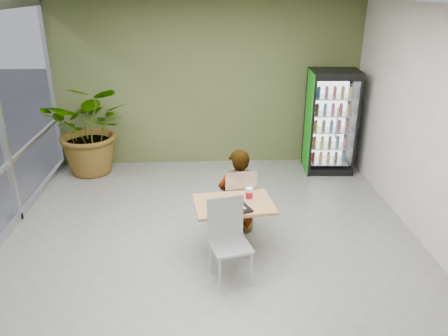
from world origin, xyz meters
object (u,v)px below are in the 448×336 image
(dining_table, at_px, (234,217))
(chair_far, at_px, (239,195))
(beverage_fridge, at_px, (331,122))
(soda_cup, at_px, (249,194))
(potted_plant, at_px, (91,128))
(seated_woman, at_px, (238,200))
(cafeteria_tray, at_px, (233,209))
(chair_near, at_px, (228,233))

(dining_table, xyz_separation_m, chair_far, (0.12, 0.52, 0.06))
(dining_table, height_order, beverage_fridge, beverage_fridge)
(dining_table, bearing_deg, beverage_fridge, 53.92)
(soda_cup, distance_m, potted_plant, 3.96)
(seated_woman, bearing_deg, beverage_fridge, -140.11)
(seated_woman, xyz_separation_m, potted_plant, (-2.62, 2.36, 0.40))
(chair_far, xyz_separation_m, beverage_fridge, (1.94, 2.30, 0.39))
(soda_cup, bearing_deg, beverage_fridge, 56.13)
(chair_far, bearing_deg, dining_table, 68.38)
(soda_cup, relative_size, cafeteria_tray, 0.40)
(dining_table, height_order, chair_far, chair_far)
(dining_table, height_order, chair_near, chair_near)
(chair_far, distance_m, beverage_fridge, 3.04)
(seated_woman, xyz_separation_m, beverage_fridge, (1.96, 2.25, 0.49))
(chair_near, relative_size, soda_cup, 5.99)
(beverage_fridge, distance_m, potted_plant, 4.58)
(seated_woman, relative_size, cafeteria_tray, 3.64)
(chair_far, height_order, cafeteria_tray, chair_far)
(chair_far, relative_size, potted_plant, 0.57)
(dining_table, xyz_separation_m, seated_woman, (0.10, 0.58, -0.04))
(chair_near, xyz_separation_m, cafeteria_tray, (0.08, 0.32, 0.15))
(potted_plant, bearing_deg, dining_table, -49.39)
(chair_near, xyz_separation_m, seated_woman, (0.21, 1.11, -0.12))
(seated_woman, bearing_deg, dining_table, 71.17)
(chair_far, distance_m, soda_cup, 0.52)
(potted_plant, bearing_deg, beverage_fridge, -1.38)
(chair_near, bearing_deg, seated_woman, 64.99)
(soda_cup, bearing_deg, chair_near, -117.98)
(cafeteria_tray, bearing_deg, potted_plant, 128.39)
(cafeteria_tray, xyz_separation_m, potted_plant, (-2.49, 3.14, 0.13))
(cafeteria_tray, bearing_deg, soda_cup, 49.78)
(dining_table, xyz_separation_m, potted_plant, (-2.52, 2.94, 0.35))
(chair_near, height_order, cafeteria_tray, chair_near)
(chair_near, bearing_deg, dining_table, 64.12)
(chair_far, xyz_separation_m, seated_woman, (-0.02, 0.06, -0.10))
(chair_far, height_order, seated_woman, seated_woman)
(seated_woman, relative_size, potted_plant, 0.89)
(seated_woman, bearing_deg, cafeteria_tray, 71.87)
(chair_far, bearing_deg, seated_woman, -82.27)
(cafeteria_tray, distance_m, potted_plant, 4.01)
(potted_plant, bearing_deg, seated_woman, -42.01)
(chair_far, distance_m, potted_plant, 3.58)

